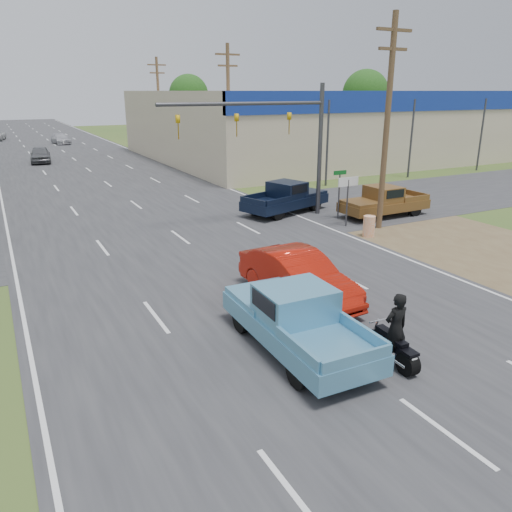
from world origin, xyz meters
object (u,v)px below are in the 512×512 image
red_convertible (298,277)px  rider (395,332)px  distant_car_silver (61,139)px  navy_pickup (287,197)px  distant_car_grey (40,155)px  blue_pickup (294,317)px  brown_pickup (383,201)px  motorcycle (395,350)px

red_convertible → rider: (-0.04, -4.60, 0.11)m
distant_car_silver → red_convertible: bearing=-96.4°
navy_pickup → distant_car_grey: size_ratio=1.27×
navy_pickup → blue_pickup: bearing=-47.7°
distant_car_silver → distant_car_grey: bearing=-109.3°
red_convertible → blue_pickup: bearing=-127.3°
red_convertible → rider: 4.60m
rider → red_convertible: bearing=-88.6°
navy_pickup → brown_pickup: 5.27m
brown_pickup → distant_car_grey: bearing=23.5°
distant_car_grey → red_convertible: bearing=-78.6°
rider → navy_pickup: rider is taller
navy_pickup → distant_car_grey: bearing=-177.6°
motorcycle → blue_pickup: (-1.75, 1.96, 0.45)m
rider → distant_car_silver: 62.22m
red_convertible → distant_car_grey: size_ratio=1.11×
brown_pickup → distant_car_silver: 50.97m
distant_car_silver → blue_pickup: bearing=-98.1°
navy_pickup → rider: bearing=-39.2°
red_convertible → blue_pickup: size_ratio=0.93×
red_convertible → brown_pickup: (10.33, 7.70, 0.03)m
rider → distant_car_silver: rider is taller
blue_pickup → navy_pickup: size_ratio=0.94×
red_convertible → navy_pickup: navy_pickup is taller
red_convertible → navy_pickup: (6.18, 10.94, 0.08)m
motorcycle → distant_car_silver: size_ratio=0.43×
red_convertible → motorcycle: 4.65m
brown_pickup → red_convertible: bearing=125.8°
motorcycle → distant_car_grey: distant_car_grey is taller
motorcycle → distant_car_silver: (0.03, 62.25, 0.21)m
navy_pickup → brown_pickup: size_ratio=1.12×
motorcycle → blue_pickup: size_ratio=0.36×
rider → blue_pickup: 2.60m
distant_car_grey → distant_car_silver: size_ratio=1.01×
rider → blue_pickup: size_ratio=0.35×
red_convertible → distant_car_silver: (-0.02, 57.61, -0.17)m
motorcycle → distant_car_grey: (-4.10, 44.26, 0.33)m
rider → brown_pickup: size_ratio=0.36×
red_convertible → distant_car_silver: red_convertible is taller
rider → distant_car_grey: size_ratio=0.41×
navy_pickup → distant_car_silver: bearing=170.2°
navy_pickup → distant_car_silver: 47.08m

